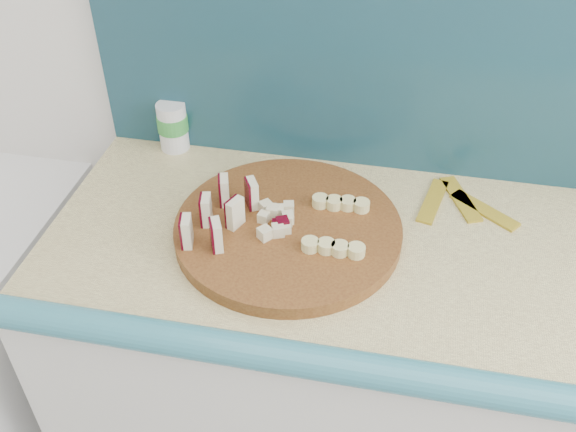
# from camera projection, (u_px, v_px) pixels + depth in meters

# --- Properties ---
(kitchen_counter) EXTENTS (2.20, 0.63, 0.91)m
(kitchen_counter) POSITION_uv_depth(u_px,v_px,m) (547.00, 416.00, 1.49)
(kitchen_counter) COLOR silver
(kitchen_counter) RESTS_ON ground
(cutting_board) EXTENTS (0.47, 0.47, 0.03)m
(cutting_board) POSITION_uv_depth(u_px,v_px,m) (288.00, 229.00, 1.29)
(cutting_board) COLOR #4A240F
(cutting_board) RESTS_ON kitchen_counter
(apple_wedges) EXTENTS (0.11, 0.18, 0.06)m
(apple_wedges) POSITION_uv_depth(u_px,v_px,m) (220.00, 212.00, 1.26)
(apple_wedges) COLOR beige
(apple_wedges) RESTS_ON cutting_board
(apple_chunks) EXTENTS (0.06, 0.07, 0.02)m
(apple_chunks) POSITION_uv_depth(u_px,v_px,m) (273.00, 218.00, 1.27)
(apple_chunks) COLOR beige
(apple_chunks) RESTS_ON cutting_board
(banana_slices) EXTENTS (0.12, 0.17, 0.02)m
(banana_slices) POSITION_uv_depth(u_px,v_px,m) (337.00, 225.00, 1.26)
(banana_slices) COLOR #D7CE83
(banana_slices) RESTS_ON cutting_board
(canister) EXTENTS (0.07, 0.07, 0.12)m
(canister) POSITION_uv_depth(u_px,v_px,m) (173.00, 125.00, 1.50)
(canister) COLOR silver
(canister) RESTS_ON kitchen_counter
(banana_peel) EXTENTS (0.21, 0.18, 0.01)m
(banana_peel) POSITION_uv_depth(u_px,v_px,m) (459.00, 203.00, 1.37)
(banana_peel) COLOR gold
(banana_peel) RESTS_ON kitchen_counter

